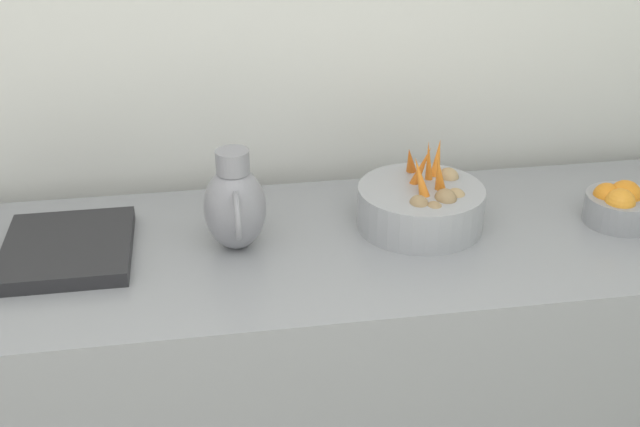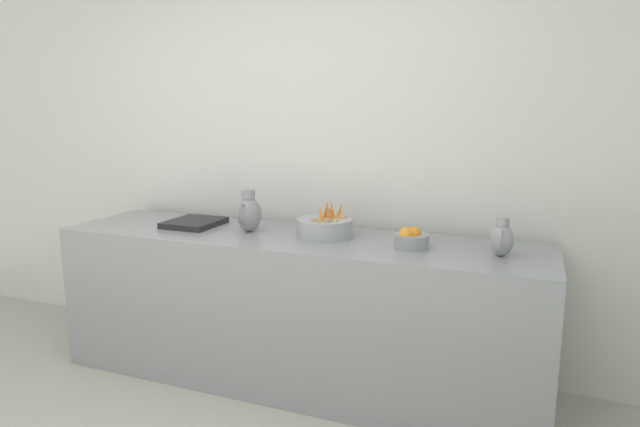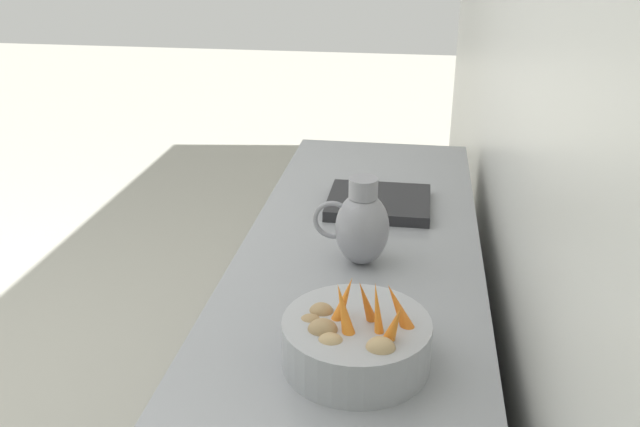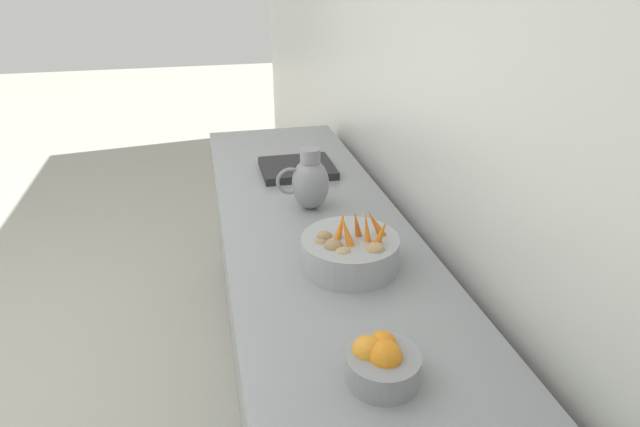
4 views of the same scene
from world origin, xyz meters
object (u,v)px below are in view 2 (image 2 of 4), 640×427
Objects in this scene: orange_bowl at (411,239)px; metal_pitcher_tall at (249,213)px; metal_pitcher_short at (502,239)px; vegetable_colander at (325,227)px.

orange_bowl is 0.72× the size of metal_pitcher_tall.
orange_bowl is 0.92× the size of metal_pitcher_short.
vegetable_colander is 0.51m from orange_bowl.
metal_pitcher_short is at bearing 90.24° from orange_bowl.
orange_bowl is at bearing 88.20° from metal_pitcher_tall.
orange_bowl is at bearing -89.76° from metal_pitcher_short.
vegetable_colander is 0.48m from metal_pitcher_tall.
metal_pitcher_tall is (-0.03, -0.98, 0.06)m from orange_bowl.
vegetable_colander reaches higher than orange_bowl.
vegetable_colander is 0.96m from metal_pitcher_short.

